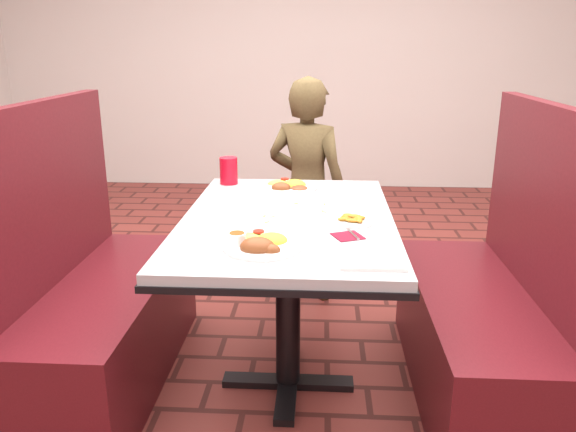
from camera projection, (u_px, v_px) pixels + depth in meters
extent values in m
plane|color=maroon|center=(288.00, 385.00, 2.38)|extent=(7.00, 7.00, 0.00)
cube|color=silver|center=(310.00, 41.00, 5.30)|extent=(6.00, 0.04, 2.80)
cube|color=#AAADAF|center=(288.00, 220.00, 2.16)|extent=(0.80, 1.20, 0.03)
cube|color=black|center=(288.00, 227.00, 2.17)|extent=(0.81, 1.21, 0.02)
cylinder|color=black|center=(288.00, 308.00, 2.27)|extent=(0.10, 0.10, 0.69)
cube|color=black|center=(288.00, 382.00, 2.37)|extent=(0.55, 0.08, 0.03)
cube|color=black|center=(288.00, 382.00, 2.37)|extent=(0.08, 0.55, 0.03)
cube|color=#59141A|center=(110.00, 332.00, 2.35)|extent=(0.45, 1.20, 0.45)
cube|color=#59141A|center=(45.00, 224.00, 2.23)|extent=(0.06, 1.20, 0.95)
cube|color=#59141A|center=(473.00, 343.00, 2.27)|extent=(0.45, 1.20, 0.45)
cube|color=#59141A|center=(544.00, 233.00, 2.11)|extent=(0.06, 1.20, 0.95)
imported|color=brown|center=(307.00, 190.00, 3.08)|extent=(0.52, 0.42, 1.23)
cylinder|color=white|center=(262.00, 246.00, 1.82)|extent=(0.26, 0.26, 0.02)
ellipsoid|color=yellow|center=(272.00, 234.00, 1.84)|extent=(0.10, 0.10, 0.05)
ellipsoid|color=#89B749|center=(249.00, 234.00, 1.86)|extent=(0.10, 0.09, 0.03)
cylinder|color=red|center=(259.00, 231.00, 1.87)|extent=(0.04, 0.04, 0.01)
ellipsoid|color=brown|center=(257.00, 240.00, 1.76)|extent=(0.11, 0.09, 0.06)
ellipsoid|color=brown|center=(270.00, 245.00, 1.74)|extent=(0.06, 0.05, 0.04)
cylinder|color=white|center=(237.00, 239.00, 1.80)|extent=(0.06, 0.06, 0.04)
cylinder|color=brown|center=(237.00, 233.00, 1.80)|extent=(0.05, 0.05, 0.00)
cylinder|color=white|center=(288.00, 188.00, 2.54)|extent=(0.26, 0.26, 0.02)
ellipsoid|color=yellow|center=(295.00, 180.00, 2.56)|extent=(0.10, 0.10, 0.05)
ellipsoid|color=#89B749|center=(278.00, 180.00, 2.58)|extent=(0.10, 0.09, 0.03)
cylinder|color=red|center=(285.00, 179.00, 2.60)|extent=(0.04, 0.04, 0.01)
ellipsoid|color=brown|center=(299.00, 186.00, 2.50)|extent=(0.08, 0.08, 0.03)
ellipsoid|color=brown|center=(281.00, 183.00, 2.49)|extent=(0.09, 0.06, 0.05)
cylinder|color=white|center=(352.00, 221.00, 2.07)|extent=(0.16, 0.16, 0.01)
cube|color=maroon|center=(348.00, 236.00, 1.93)|extent=(0.12, 0.12, 0.00)
cube|color=silver|center=(352.00, 234.00, 1.94)|extent=(0.04, 0.11, 0.00)
cylinder|color=red|center=(229.00, 171.00, 2.63)|extent=(0.08, 0.08, 0.13)
cube|color=silver|center=(372.00, 261.00, 1.70)|extent=(0.20, 0.15, 0.01)
cube|color=silver|center=(275.00, 244.00, 1.82)|extent=(0.06, 0.17, 0.00)
cube|color=silver|center=(251.00, 244.00, 1.82)|extent=(0.04, 0.15, 0.00)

